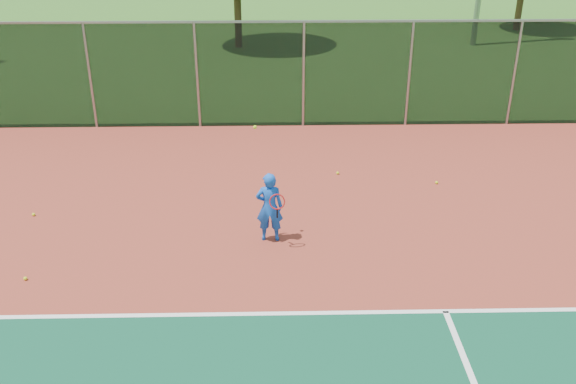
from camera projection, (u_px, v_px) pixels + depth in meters
The scene contains 7 objects.
court_apron at pixel (331, 354), 9.80m from camera, with size 30.00×20.00×0.02m, color maroon.
fence_back at pixel (304, 74), 18.07m from camera, with size 30.00×0.06×3.03m.
tennis_player at pixel (270, 207), 12.55m from camera, with size 0.59×0.59×2.39m.
practice_ball_0 at pixel (25, 278), 11.55m from camera, with size 0.07×0.07×0.07m, color #CEDD19.
practice_ball_2 at pixel (437, 182), 15.17m from camera, with size 0.07×0.07×0.07m, color #CEDD19.
practice_ball_3 at pixel (338, 173), 15.66m from camera, with size 0.07×0.07×0.07m, color #CEDD19.
practice_ball_4 at pixel (34, 214), 13.74m from camera, with size 0.07×0.07×0.07m, color #CEDD19.
Camera 1 is at (-0.83, -5.67, 6.57)m, focal length 40.00 mm.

